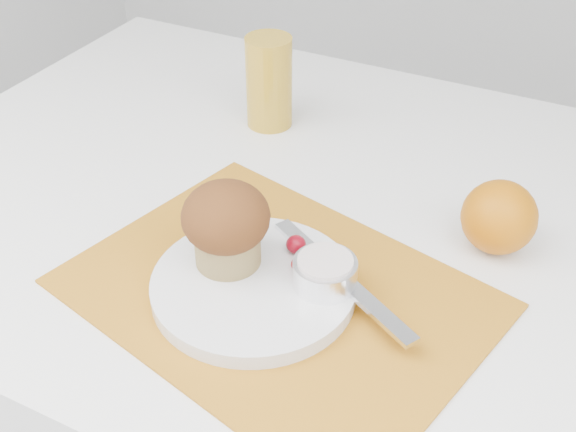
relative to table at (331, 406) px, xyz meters
The scene contains 11 objects.
table is the anchor object (origin of this frame).
placemat 0.41m from the table, 90.62° to the right, with size 0.42×0.31×0.00m, color #B67119.
plate 0.43m from the table, 97.56° to the right, with size 0.22×0.22×0.02m, color silver.
ramekin 0.44m from the table, 73.59° to the right, with size 0.07×0.07×0.03m, color white.
cream 0.45m from the table, 73.59° to the right, with size 0.06×0.06×0.01m, color silver.
raspberry_near 0.42m from the table, 92.23° to the right, with size 0.02×0.02×0.02m, color #55020B.
raspberry_far 0.43m from the table, 85.24° to the right, with size 0.02×0.02×0.02m, color #5F0204.
butter_knife 0.43m from the table, 67.56° to the right, with size 0.22×0.02×0.01m, color silver.
orange 0.46m from the table, ahead, with size 0.08×0.08×0.08m, color #C16706.
juice_glass 0.50m from the table, 140.04° to the left, with size 0.07×0.07×0.13m, color gold.
muffin 0.48m from the table, 110.78° to the right, with size 0.09×0.09×0.09m.
Camera 1 is at (0.26, -0.61, 1.27)m, focal length 45.00 mm.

